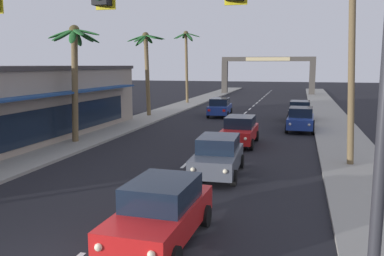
# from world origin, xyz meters

# --- Properties ---
(sidewalk_right) EXTENTS (3.20, 110.00, 0.14)m
(sidewalk_right) POSITION_xyz_m (7.80, 20.00, 0.07)
(sidewalk_right) COLOR gray
(sidewalk_right) RESTS_ON ground
(sidewalk_left) EXTENTS (3.20, 110.00, 0.14)m
(sidewalk_left) POSITION_xyz_m (-7.80, 20.00, 0.07)
(sidewalk_left) COLOR gray
(sidewalk_left) RESTS_ON ground
(lane_markings) EXTENTS (4.28, 88.89, 0.01)m
(lane_markings) POSITION_xyz_m (0.40, 20.75, 0.00)
(lane_markings) COLOR silver
(lane_markings) RESTS_ON ground
(traffic_signal_mast) EXTENTS (10.56, 0.41, 7.55)m
(traffic_signal_mast) POSITION_xyz_m (3.10, -0.05, 5.55)
(traffic_signal_mast) COLOR #2D2D33
(traffic_signal_mast) RESTS_ON ground
(sedan_lead_at_stop_bar) EXTENTS (2.05, 4.49, 1.68)m
(sedan_lead_at_stop_bar) POSITION_xyz_m (1.70, 2.20, 0.85)
(sedan_lead_at_stop_bar) COLOR red
(sedan_lead_at_stop_bar) RESTS_ON ground
(sedan_third_in_queue) EXTENTS (2.08, 4.50, 1.68)m
(sedan_third_in_queue) POSITION_xyz_m (1.84, 9.25, 0.85)
(sedan_third_in_queue) COLOR #4C515B
(sedan_third_in_queue) RESTS_ON ground
(sedan_fifth_in_queue) EXTENTS (1.95, 4.45, 1.68)m
(sedan_fifth_in_queue) POSITION_xyz_m (1.77, 16.29, 0.85)
(sedan_fifth_in_queue) COLOR red
(sedan_fifth_in_queue) RESTS_ON ground
(sedan_oncoming_far) EXTENTS (2.13, 4.52, 1.68)m
(sedan_oncoming_far) POSITION_xyz_m (-1.92, 29.24, 0.85)
(sedan_oncoming_far) COLOR navy
(sedan_oncoming_far) RESTS_ON ground
(sedan_parked_nearest_kerb) EXTENTS (2.01, 4.48, 1.68)m
(sedan_parked_nearest_kerb) POSITION_xyz_m (5.18, 27.96, 0.85)
(sedan_parked_nearest_kerb) COLOR black
(sedan_parked_nearest_kerb) RESTS_ON ground
(sedan_parked_mid_kerb) EXTENTS (2.06, 4.49, 1.68)m
(sedan_parked_mid_kerb) POSITION_xyz_m (5.26, 22.54, 0.85)
(sedan_parked_mid_kerb) COLOR navy
(sedan_parked_mid_kerb) RESTS_ON ground
(palm_left_second) EXTENTS (3.37, 3.17, 6.98)m
(palm_left_second) POSITION_xyz_m (-7.65, 14.09, 5.03)
(palm_left_second) COLOR brown
(palm_left_second) RESTS_ON ground
(palm_left_third) EXTENTS (3.44, 3.30, 7.57)m
(palm_left_third) POSITION_xyz_m (-8.28, 27.39, 5.45)
(palm_left_third) COLOR brown
(palm_left_third) RESTS_ON ground
(palm_left_farthest) EXTENTS (3.44, 3.12, 8.71)m
(palm_left_farthest) POSITION_xyz_m (-8.28, 40.68, 6.15)
(palm_left_farthest) COLOR brown
(palm_left_farthest) RESTS_ON ground
(palm_right_second) EXTENTS (4.29, 4.00, 9.97)m
(palm_right_second) POSITION_xyz_m (7.22, 12.21, 7.37)
(palm_right_second) COLOR brown
(palm_right_second) RESTS_ON ground
(town_gateway_arch) EXTENTS (14.71, 0.90, 5.95)m
(town_gateway_arch) POSITION_xyz_m (0.00, 59.28, 3.91)
(town_gateway_arch) COLOR #423D38
(town_gateway_arch) RESTS_ON ground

